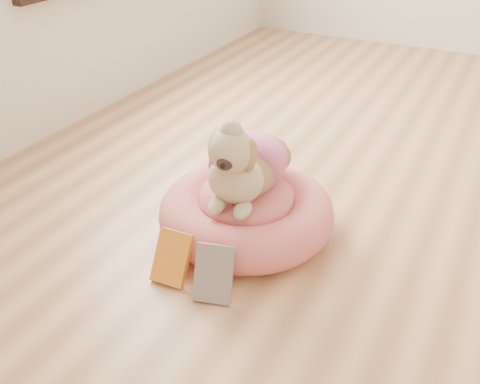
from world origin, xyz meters
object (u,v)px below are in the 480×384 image
at_px(book_yellow, 172,258).
at_px(book_white, 214,274).
at_px(pet_bed, 246,212).
at_px(dog, 244,150).

height_order(book_yellow, book_white, book_white).
distance_m(book_yellow, book_white, 0.16).
relative_size(pet_bed, dog, 1.40).
distance_m(dog, book_white, 0.44).
distance_m(pet_bed, book_white, 0.37).
bearing_deg(dog, pet_bed, -10.74).
bearing_deg(book_white, dog, 87.02).
bearing_deg(pet_bed, book_yellow, -104.81).
distance_m(pet_bed, book_yellow, 0.36).
height_order(dog, book_white, dog).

